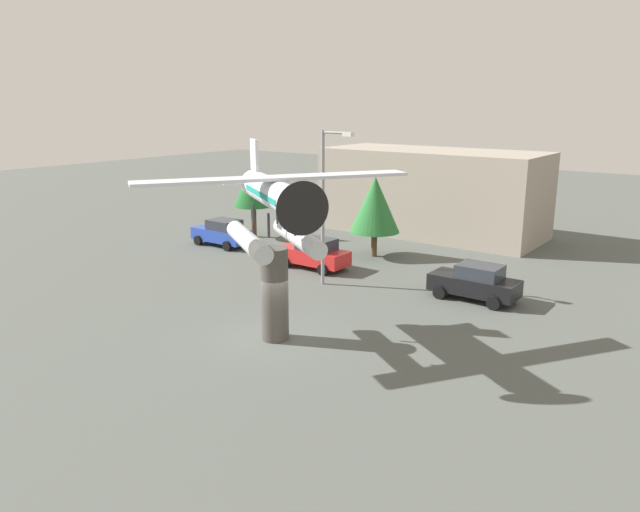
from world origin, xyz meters
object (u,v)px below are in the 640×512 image
at_px(car_near_blue, 223,233).
at_px(car_mid_red, 314,253).
at_px(display_pedestal, 275,294).
at_px(tree_east, 375,205).
at_px(streetlight_primary, 326,197).
at_px(tree_west, 253,185).
at_px(car_far_black, 475,282).
at_px(floatplane_monument, 274,206).
at_px(storefront_building, 432,192).

bearing_deg(car_near_blue, car_mid_red, 174.23).
bearing_deg(display_pedestal, tree_east, 105.79).
distance_m(streetlight_primary, tree_west, 12.52).
relative_size(car_near_blue, car_far_black, 1.00).
bearing_deg(floatplane_monument, car_far_black, 99.12).
bearing_deg(car_far_black, display_pedestal, 64.93).
bearing_deg(streetlight_primary, tree_west, 150.08).
bearing_deg(car_far_black, tree_east, -27.10).
distance_m(storefront_building, tree_east, 8.25).
height_order(floatplane_monument, tree_west, floatplane_monument).
bearing_deg(car_mid_red, tree_west, -25.79).
bearing_deg(tree_east, storefront_building, 92.42).
xyz_separation_m(floatplane_monument, car_mid_red, (-5.30, 9.43, -4.56)).
distance_m(car_near_blue, car_far_black, 17.86).
distance_m(storefront_building, tree_west, 12.70).
height_order(car_near_blue, car_mid_red, same).
distance_m(car_far_black, storefront_building, 15.37).
relative_size(car_near_blue, tree_west, 0.81).
height_order(car_near_blue, streetlight_primary, streetlight_primary).
bearing_deg(tree_east, car_near_blue, -159.43).
xyz_separation_m(display_pedestal, streetlight_primary, (-2.76, 7.19, 2.70)).
bearing_deg(display_pedestal, car_far_black, 64.93).
height_order(display_pedestal, tree_west, tree_west).
bearing_deg(tree_west, display_pedestal, -44.66).
height_order(display_pedestal, car_far_black, display_pedestal).
height_order(display_pedestal, floatplane_monument, floatplane_monument).
bearing_deg(streetlight_primary, floatplane_monument, -68.45).
height_order(car_far_black, storefront_building, storefront_building).
bearing_deg(car_near_blue, tree_west, -86.95).
bearing_deg(storefront_building, tree_east, -87.58).
distance_m(car_near_blue, tree_east, 10.43).
distance_m(display_pedestal, tree_east, 14.36).
bearing_deg(car_near_blue, tree_east, -159.43).
xyz_separation_m(streetlight_primary, storefront_building, (-1.48, 14.81, -1.61)).
distance_m(display_pedestal, car_far_black, 10.53).
bearing_deg(floatplane_monument, display_pedestal, 180.00).
bearing_deg(tree_east, car_mid_red, -106.41).
bearing_deg(tree_east, tree_west, -177.94).
height_order(display_pedestal, tree_east, tree_east).
height_order(car_mid_red, tree_west, tree_west).
bearing_deg(floatplane_monument, car_mid_red, 152.80).
bearing_deg(streetlight_primary, display_pedestal, -69.01).
bearing_deg(storefront_building, tree_west, -137.40).
height_order(display_pedestal, storefront_building, storefront_building).
relative_size(floatplane_monument, tree_west, 1.79).
height_order(streetlight_primary, storefront_building, streetlight_primary).
xyz_separation_m(display_pedestal, car_near_blue, (-13.41, 10.19, -1.00)).
xyz_separation_m(display_pedestal, car_far_black, (4.44, 9.50, -1.00)).
xyz_separation_m(display_pedestal, car_mid_red, (-5.19, 9.36, -1.00)).
bearing_deg(tree_east, streetlight_primary, -80.22).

